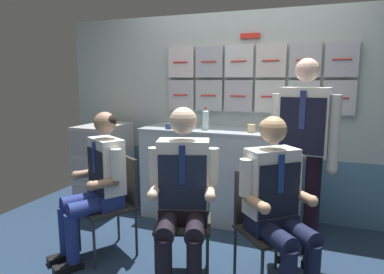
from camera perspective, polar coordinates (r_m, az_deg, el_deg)
galley_bulkhead at (r=3.75m, az=8.32°, el=3.60°), size 4.20×0.14×2.15m
galley_counter at (r=3.63m, az=4.70°, el=-6.21°), size 1.65×0.53×0.96m
service_trolley at (r=4.02m, az=-14.26°, el=-4.39°), size 0.40×0.65×0.96m
folding_chair_left at (r=3.02m, az=-12.31°, el=-9.24°), size 0.55×0.55×0.82m
crew_member_left at (r=2.92m, az=-15.34°, el=-6.91°), size 0.58×0.65×1.20m
folding_chair_right at (r=2.68m, az=-1.27°, el=-11.45°), size 0.50×0.50×0.82m
crew_member_right at (r=2.47m, az=-1.56°, el=-8.52°), size 0.54×0.69×1.27m
folding_chair_by_counter at (r=2.59m, az=11.73°, el=-12.45°), size 0.57×0.57×0.82m
crew_member_by_counter at (r=2.41m, az=13.97°, el=-10.12°), size 0.62×0.64×1.22m
crew_member_standing at (r=2.83m, az=17.86°, el=-1.31°), size 0.52×0.29×1.62m
water_bottle_tall at (r=3.41m, az=14.86°, el=3.04°), size 0.07×0.07×0.29m
water_bottle_clear at (r=3.48m, az=2.25°, el=2.95°), size 0.06×0.06×0.23m
espresso_cup_small at (r=3.36m, az=9.77°, el=1.45°), size 0.07×0.07×0.08m
coffee_cup_white at (r=3.55m, az=-3.86°, el=1.82°), size 0.07×0.07×0.06m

